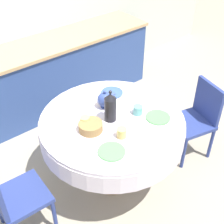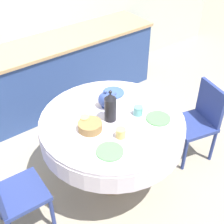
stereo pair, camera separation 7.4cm
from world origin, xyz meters
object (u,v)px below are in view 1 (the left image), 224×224
(chair_right, at_px, (12,196))
(teapot, at_px, (105,100))
(coffee_carafe, at_px, (110,107))
(chair_left, at_px, (197,117))

(chair_right, distance_m, teapot, 1.13)
(chair_right, distance_m, coffee_carafe, 1.07)
(chair_right, bearing_deg, teapot, 100.14)
(chair_right, bearing_deg, chair_left, 84.34)
(chair_left, bearing_deg, teapot, 78.60)
(chair_left, xyz_separation_m, coffee_carafe, (-0.97, 0.25, 0.44))
(chair_left, height_order, coffee_carafe, coffee_carafe)
(chair_right, xyz_separation_m, coffee_carafe, (0.97, -0.04, 0.44))
(chair_left, height_order, chair_right, same)
(coffee_carafe, height_order, teapot, coffee_carafe)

